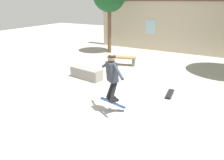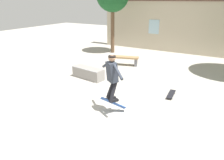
{
  "view_description": "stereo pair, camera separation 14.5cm",
  "coord_description": "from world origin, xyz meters",
  "px_view_note": "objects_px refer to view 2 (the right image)",
  "views": [
    {
      "loc": [
        2.42,
        -4.91,
        3.23
      ],
      "look_at": [
        -0.45,
        0.21,
        1.05
      ],
      "focal_mm": 35.0,
      "sensor_mm": 36.0,
      "label": 1
    },
    {
      "loc": [
        2.55,
        -4.84,
        3.23
      ],
      "look_at": [
        -0.45,
        0.21,
        1.05
      ],
      "focal_mm": 35.0,
      "sensor_mm": 36.0,
      "label": 2
    }
  ],
  "objects_px": {
    "skater": "(112,74)",
    "skate_ledge": "(88,73)",
    "park_bench": "(124,59)",
    "skateboard_flipping": "(113,103)",
    "skateboard_resting": "(171,94)"
  },
  "relations": [
    {
      "from": "skate_ledge",
      "to": "park_bench",
      "type": "bearing_deg",
      "value": 89.15
    },
    {
      "from": "park_bench",
      "to": "skateboard_resting",
      "type": "relative_size",
      "value": 1.89
    },
    {
      "from": "skate_ledge",
      "to": "skater",
      "type": "relative_size",
      "value": 1.08
    },
    {
      "from": "skater",
      "to": "skateboard_flipping",
      "type": "distance_m",
      "value": 0.96
    },
    {
      "from": "park_bench",
      "to": "skate_ledge",
      "type": "bearing_deg",
      "value": -115.0
    },
    {
      "from": "skater",
      "to": "skateboard_resting",
      "type": "height_order",
      "value": "skater"
    },
    {
      "from": "skate_ledge",
      "to": "skater",
      "type": "xyz_separation_m",
      "value": [
        2.45,
        -2.11,
        1.0
      ]
    },
    {
      "from": "skater",
      "to": "skate_ledge",
      "type": "bearing_deg",
      "value": 84.16
    },
    {
      "from": "park_bench",
      "to": "skater",
      "type": "distance_m",
      "value": 5.19
    },
    {
      "from": "skate_ledge",
      "to": "skateboard_resting",
      "type": "xyz_separation_m",
      "value": [
        3.64,
        0.0,
        -0.17
      ]
    },
    {
      "from": "park_bench",
      "to": "skater",
      "type": "xyz_separation_m",
      "value": [
        2.06,
        -4.68,
        0.91
      ]
    },
    {
      "from": "skateboard_resting",
      "to": "skater",
      "type": "bearing_deg",
      "value": 144.84
    },
    {
      "from": "park_bench",
      "to": "skateboard_resting",
      "type": "height_order",
      "value": "park_bench"
    },
    {
      "from": "skater",
      "to": "skateboard_flipping",
      "type": "height_order",
      "value": "skater"
    },
    {
      "from": "skateboard_flipping",
      "to": "skateboard_resting",
      "type": "relative_size",
      "value": 0.96
    }
  ]
}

